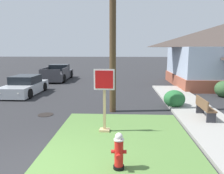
# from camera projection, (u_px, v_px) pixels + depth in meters

# --- Properties ---
(ground_plane) EXTENTS (160.00, 160.00, 0.00)m
(ground_plane) POSITION_uv_depth(u_px,v_px,m) (37.00, 171.00, 5.45)
(ground_plane) COLOR #2B2B2D
(grass_corner_patch) EXTENTS (4.63, 5.55, 0.08)m
(grass_corner_patch) POSITION_uv_depth(u_px,v_px,m) (122.00, 140.00, 7.20)
(grass_corner_patch) COLOR #567F3D
(grass_corner_patch) RESTS_ON ground
(sidewalk_strip) EXTENTS (2.20, 14.04, 0.12)m
(sidewalk_strip) POSITION_uv_depth(u_px,v_px,m) (195.00, 111.00, 10.49)
(sidewalk_strip) COLOR #9E9B93
(sidewalk_strip) RESTS_ON ground
(fire_hydrant) EXTENTS (0.38, 0.34, 0.94)m
(fire_hydrant) POSITION_uv_depth(u_px,v_px,m) (119.00, 152.00, 5.34)
(fire_hydrant) COLOR black
(fire_hydrant) RESTS_ON grass_corner_patch
(stop_sign) EXTENTS (0.73, 0.30, 2.26)m
(stop_sign) POSITION_uv_depth(u_px,v_px,m) (104.00, 101.00, 7.69)
(stop_sign) COLOR tan
(stop_sign) RESTS_ON grass_corner_patch
(manhole_cover) EXTENTS (0.70, 0.70, 0.02)m
(manhole_cover) POSITION_uv_depth(u_px,v_px,m) (46.00, 115.00, 10.10)
(manhole_cover) COLOR black
(manhole_cover) RESTS_ON ground
(parked_sedan_silver) EXTENTS (1.95, 4.14, 1.25)m
(parked_sedan_silver) POSITION_uv_depth(u_px,v_px,m) (25.00, 86.00, 14.64)
(parked_sedan_silver) COLOR #ADB2B7
(parked_sedan_silver) RESTS_ON ground
(pickup_truck_charcoal) EXTENTS (2.31, 5.46, 1.48)m
(pickup_truck_charcoal) POSITION_uv_depth(u_px,v_px,m) (58.00, 74.00, 21.42)
(pickup_truck_charcoal) COLOR #38383D
(pickup_truck_charcoal) RESTS_ON ground
(street_bench) EXTENTS (0.43, 1.47, 0.85)m
(street_bench) POSITION_uv_depth(u_px,v_px,m) (204.00, 107.00, 9.24)
(street_bench) COLOR brown
(street_bench) RESTS_ON sidewalk_strip
(utility_pole) EXTENTS (1.39, 0.31, 9.14)m
(utility_pole) POSITION_uv_depth(u_px,v_px,m) (113.00, 11.00, 9.85)
(utility_pole) COLOR #4C3823
(utility_pole) RESTS_ON ground
(shrub_near_porch) EXTENTS (1.11, 1.11, 1.03)m
(shrub_near_porch) POSITION_uv_depth(u_px,v_px,m) (224.00, 89.00, 13.78)
(shrub_near_porch) COLOR #345930
(shrub_near_porch) RESTS_ON ground
(shrub_by_curb) EXTENTS (1.09, 1.09, 0.91)m
(shrub_by_curb) POSITION_uv_depth(u_px,v_px,m) (174.00, 99.00, 11.32)
(shrub_by_curb) COLOR #286734
(shrub_by_curb) RESTS_ON ground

